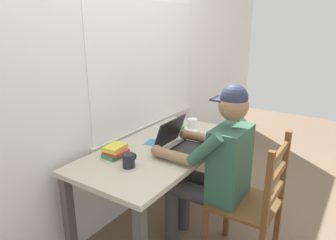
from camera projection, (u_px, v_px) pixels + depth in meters
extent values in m
plane|color=brown|center=(163.00, 228.00, 2.54)|extent=(8.00, 8.00, 0.00)
cube|color=silver|center=(115.00, 65.00, 2.38)|extent=(6.00, 0.04, 2.60)
cube|color=white|center=(148.00, 65.00, 2.69)|extent=(1.40, 0.01, 1.06)
cube|color=beige|center=(150.00, 125.00, 2.85)|extent=(1.46, 0.06, 0.04)
cube|color=#BCB29E|center=(162.00, 149.00, 2.33)|extent=(1.42, 0.71, 0.03)
cube|color=#4C4742|center=(231.00, 169.00, 2.81)|extent=(0.06, 0.06, 0.69)
cube|color=#4C4742|center=(69.00, 221.00, 2.08)|extent=(0.06, 0.06, 0.69)
cube|color=#4C4742|center=(174.00, 154.00, 3.12)|extent=(0.06, 0.06, 0.69)
cube|color=#2D5642|center=(230.00, 163.00, 2.06)|extent=(0.34, 0.20, 0.50)
sphere|color=#936B4C|center=(234.00, 106.00, 1.94)|extent=(0.19, 0.19, 0.19)
sphere|color=#282D47|center=(234.00, 98.00, 1.92)|extent=(0.17, 0.17, 0.17)
cube|color=#282D47|center=(221.00, 99.00, 1.97)|extent=(0.13, 0.10, 0.01)
cylinder|color=#38383D|center=(196.00, 194.00, 2.17)|extent=(0.13, 0.40, 0.13)
cylinder|color=#38383D|center=(207.00, 183.00, 2.31)|extent=(0.13, 0.40, 0.13)
cylinder|color=#38383D|center=(172.00, 213.00, 2.35)|extent=(0.10, 0.10, 0.47)
cylinder|color=#38383D|center=(184.00, 202.00, 2.49)|extent=(0.10, 0.10, 0.47)
cylinder|color=#2D5642|center=(205.00, 149.00, 1.90)|extent=(0.10, 0.24, 0.25)
cylinder|color=#936B4C|center=(173.00, 156.00, 2.05)|extent=(0.07, 0.28, 0.07)
sphere|color=#936B4C|center=(157.00, 151.00, 2.13)|extent=(0.08, 0.08, 0.08)
cylinder|color=#2D5642|center=(230.00, 131.00, 2.22)|extent=(0.10, 0.24, 0.25)
cylinder|color=#936B4C|center=(201.00, 138.00, 2.37)|extent=(0.07, 0.28, 0.07)
sphere|color=#936B4C|center=(185.00, 135.00, 2.44)|extent=(0.08, 0.08, 0.08)
cube|color=brown|center=(244.00, 203.00, 2.08)|extent=(0.42, 0.42, 0.02)
cube|color=brown|center=(227.00, 210.00, 2.40)|extent=(0.04, 0.04, 0.45)
cube|color=brown|center=(205.00, 237.00, 2.10)|extent=(0.04, 0.04, 0.45)
cube|color=brown|center=(277.00, 227.00, 2.20)|extent=(0.04, 0.04, 0.45)
cube|color=brown|center=(285.00, 165.00, 2.05)|extent=(0.04, 0.04, 0.48)
cube|color=brown|center=(268.00, 190.00, 1.75)|extent=(0.04, 0.04, 0.48)
cube|color=brown|center=(275.00, 194.00, 1.94)|extent=(0.36, 0.02, 0.04)
cube|color=brown|center=(277.00, 174.00, 1.89)|extent=(0.36, 0.02, 0.04)
cube|color=brown|center=(280.00, 153.00, 1.85)|extent=(0.36, 0.02, 0.04)
cube|color=black|center=(187.00, 151.00, 2.24)|extent=(0.33, 0.23, 0.02)
cube|color=#2B2B2D|center=(187.00, 149.00, 2.24)|extent=(0.29, 0.17, 0.00)
cube|color=black|center=(170.00, 132.00, 2.28)|extent=(0.33, 0.08, 0.21)
cube|color=silver|center=(170.00, 132.00, 2.28)|extent=(0.29, 0.07, 0.18)
ellipsoid|color=black|center=(206.00, 141.00, 2.40)|extent=(0.06, 0.10, 0.03)
cylinder|color=white|center=(193.00, 124.00, 2.68)|extent=(0.09, 0.09, 0.10)
torus|color=white|center=(196.00, 122.00, 2.72)|extent=(0.05, 0.01, 0.05)
cylinder|color=black|center=(129.00, 161.00, 1.99)|extent=(0.08, 0.08, 0.09)
torus|color=black|center=(134.00, 157.00, 2.03)|extent=(0.05, 0.01, 0.05)
cube|color=#38844C|center=(115.00, 154.00, 2.16)|extent=(0.16, 0.12, 0.03)
cube|color=#BC332D|center=(116.00, 151.00, 2.15)|extent=(0.14, 0.14, 0.02)
cube|color=gold|center=(115.00, 148.00, 2.15)|extent=(0.16, 0.13, 0.03)
cube|color=#38844C|center=(173.00, 132.00, 2.60)|extent=(0.19, 0.11, 0.03)
cube|color=#38844C|center=(172.00, 129.00, 2.59)|extent=(0.17, 0.14, 0.03)
cube|color=#38844C|center=(173.00, 126.00, 2.59)|extent=(0.20, 0.12, 0.02)
cube|color=silver|center=(186.00, 131.00, 2.63)|extent=(0.23, 0.21, 0.02)
cube|color=teal|center=(152.00, 142.00, 2.42)|extent=(0.15, 0.12, 0.00)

